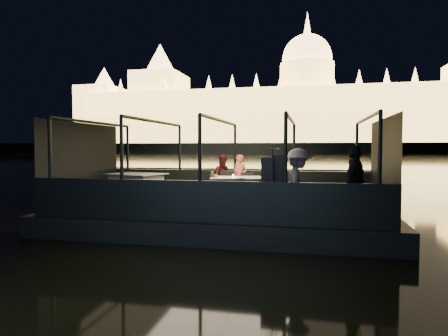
% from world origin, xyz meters
% --- Properties ---
extents(river_water, '(500.00, 500.00, 0.00)m').
position_xyz_m(river_water, '(0.00, 80.00, 0.00)').
color(river_water, black).
rests_on(river_water, ground).
extents(boat_hull, '(8.60, 4.40, 1.00)m').
position_xyz_m(boat_hull, '(0.00, 0.00, 0.00)').
color(boat_hull, black).
rests_on(boat_hull, river_water).
extents(boat_deck, '(8.00, 4.00, 0.04)m').
position_xyz_m(boat_deck, '(0.00, 0.00, 0.48)').
color(boat_deck, black).
rests_on(boat_deck, boat_hull).
extents(gunwale_port, '(8.00, 0.08, 0.90)m').
position_xyz_m(gunwale_port, '(0.00, 2.00, 0.95)').
color(gunwale_port, black).
rests_on(gunwale_port, boat_deck).
extents(gunwale_starboard, '(8.00, 0.08, 0.90)m').
position_xyz_m(gunwale_starboard, '(0.00, -2.00, 0.95)').
color(gunwale_starboard, black).
rests_on(gunwale_starboard, boat_deck).
extents(cabin_glass_port, '(8.00, 0.02, 1.40)m').
position_xyz_m(cabin_glass_port, '(0.00, 2.00, 2.10)').
color(cabin_glass_port, '#99B2B2').
rests_on(cabin_glass_port, gunwale_port).
extents(cabin_glass_starboard, '(8.00, 0.02, 1.40)m').
position_xyz_m(cabin_glass_starboard, '(0.00, -2.00, 2.10)').
color(cabin_glass_starboard, '#99B2B2').
rests_on(cabin_glass_starboard, gunwale_starboard).
extents(cabin_roof_glass, '(8.00, 4.00, 0.02)m').
position_xyz_m(cabin_roof_glass, '(0.00, 0.00, 2.80)').
color(cabin_roof_glass, '#99B2B2').
rests_on(cabin_roof_glass, boat_deck).
extents(end_wall_fore, '(0.02, 4.00, 2.30)m').
position_xyz_m(end_wall_fore, '(-4.00, 0.00, 1.65)').
color(end_wall_fore, black).
rests_on(end_wall_fore, boat_deck).
extents(end_wall_aft, '(0.02, 4.00, 2.30)m').
position_xyz_m(end_wall_aft, '(4.00, 0.00, 1.65)').
color(end_wall_aft, black).
rests_on(end_wall_aft, boat_deck).
extents(canopy_ribs, '(8.00, 4.00, 2.30)m').
position_xyz_m(canopy_ribs, '(0.00, 0.00, 1.65)').
color(canopy_ribs, black).
rests_on(canopy_ribs, boat_deck).
extents(embankment, '(400.00, 140.00, 6.00)m').
position_xyz_m(embankment, '(0.00, 210.00, 1.00)').
color(embankment, '#423D33').
rests_on(embankment, ground).
extents(parliament_building, '(220.00, 32.00, 60.00)m').
position_xyz_m(parliament_building, '(0.00, 175.00, 29.00)').
color(parliament_building, '#F2D18C').
rests_on(parliament_building, embankment).
extents(dining_table_central, '(1.64, 1.33, 0.77)m').
position_xyz_m(dining_table_central, '(0.22, 1.01, 0.89)').
color(dining_table_central, silver).
rests_on(dining_table_central, boat_deck).
extents(dining_table_aft, '(1.87, 1.59, 0.84)m').
position_xyz_m(dining_table_aft, '(-2.77, 0.84, 0.89)').
color(dining_table_aft, white).
rests_on(dining_table_aft, boat_deck).
extents(chair_port_left, '(0.46, 0.46, 0.90)m').
position_xyz_m(chair_port_left, '(-0.18, 1.48, 0.95)').
color(chair_port_left, black).
rests_on(chair_port_left, boat_deck).
extents(chair_port_right, '(0.53, 0.53, 0.86)m').
position_xyz_m(chair_port_right, '(0.44, 1.46, 0.95)').
color(chair_port_right, black).
rests_on(chair_port_right, boat_deck).
extents(coat_stand, '(0.54, 0.48, 1.62)m').
position_xyz_m(coat_stand, '(1.49, -1.48, 1.40)').
color(coat_stand, black).
rests_on(coat_stand, boat_deck).
extents(person_woman_coral, '(0.59, 0.49, 1.39)m').
position_xyz_m(person_woman_coral, '(0.20, 1.73, 1.25)').
color(person_woman_coral, '#DB624F').
rests_on(person_woman_coral, boat_deck).
extents(person_man_maroon, '(0.80, 0.70, 1.39)m').
position_xyz_m(person_man_maroon, '(-0.30, 1.73, 1.25)').
color(person_man_maroon, '#3A1110').
rests_on(person_man_maroon, boat_deck).
extents(passenger_stripe, '(0.68, 1.09, 1.60)m').
position_xyz_m(passenger_stripe, '(2.04, -1.42, 1.35)').
color(passenger_stripe, white).
rests_on(passenger_stripe, boat_deck).
extents(passenger_dark, '(0.77, 1.05, 1.64)m').
position_xyz_m(passenger_dark, '(3.21, -1.35, 1.35)').
color(passenger_dark, black).
rests_on(passenger_dark, boat_deck).
extents(wine_bottle, '(0.08, 0.08, 0.27)m').
position_xyz_m(wine_bottle, '(-0.38, 0.67, 1.42)').
color(wine_bottle, '#143716').
rests_on(wine_bottle, dining_table_central).
extents(bread_basket, '(0.24, 0.24, 0.08)m').
position_xyz_m(bread_basket, '(-0.38, 0.80, 1.31)').
color(bread_basket, brown).
rests_on(bread_basket, dining_table_central).
extents(amber_candle, '(0.06, 0.06, 0.08)m').
position_xyz_m(amber_candle, '(0.17, 0.85, 1.31)').
color(amber_candle, gold).
rests_on(amber_candle, dining_table_central).
extents(plate_near, '(0.30, 0.30, 0.02)m').
position_xyz_m(plate_near, '(0.44, 0.62, 1.27)').
color(plate_near, silver).
rests_on(plate_near, dining_table_central).
extents(plate_far, '(0.33, 0.33, 0.02)m').
position_xyz_m(plate_far, '(-0.26, 0.92, 1.27)').
color(plate_far, white).
rests_on(plate_far, dining_table_central).
extents(wine_glass_white, '(0.08, 0.08, 0.19)m').
position_xyz_m(wine_glass_white, '(-0.38, 0.59, 1.36)').
color(wine_glass_white, silver).
rests_on(wine_glass_white, dining_table_central).
extents(wine_glass_red, '(0.09, 0.09, 0.21)m').
position_xyz_m(wine_glass_red, '(0.20, 1.05, 1.36)').
color(wine_glass_red, silver).
rests_on(wine_glass_red, dining_table_central).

